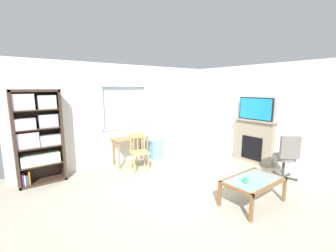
{
  "coord_description": "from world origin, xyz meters",
  "views": [
    {
      "loc": [
        -2.78,
        -2.97,
        2.01
      ],
      "look_at": [
        0.29,
        0.99,
        1.15
      ],
      "focal_mm": 24.11,
      "sensor_mm": 36.0,
      "label": 1
    }
  ],
  "objects_px": {
    "bookshelf": "(37,134)",
    "coffee_table": "(253,183)",
    "tv": "(256,109)",
    "office_chair": "(286,155)",
    "desk_under_window": "(130,142)",
    "wooden_chair": "(139,151)",
    "fireplace": "(254,141)",
    "sippy_cup": "(245,180)",
    "plastic_drawer_unit": "(154,149)"
  },
  "relations": [
    {
      "from": "tv",
      "to": "sippy_cup",
      "type": "distance_m",
      "value": 2.73
    },
    {
      "from": "wooden_chair",
      "to": "tv",
      "type": "distance_m",
      "value": 3.21
    },
    {
      "from": "bookshelf",
      "to": "sippy_cup",
      "type": "relative_size",
      "value": 21.87
    },
    {
      "from": "wooden_chair",
      "to": "office_chair",
      "type": "bearing_deg",
      "value": -48.28
    },
    {
      "from": "plastic_drawer_unit",
      "to": "coffee_table",
      "type": "height_order",
      "value": "plastic_drawer_unit"
    },
    {
      "from": "desk_under_window",
      "to": "bookshelf",
      "type": "bearing_deg",
      "value": 177.05
    },
    {
      "from": "tv",
      "to": "office_chair",
      "type": "xyz_separation_m",
      "value": [
        -0.49,
        -1.09,
        -0.9
      ]
    },
    {
      "from": "sippy_cup",
      "to": "coffee_table",
      "type": "bearing_deg",
      "value": -0.37
    },
    {
      "from": "bookshelf",
      "to": "fireplace",
      "type": "height_order",
      "value": "bookshelf"
    },
    {
      "from": "bookshelf",
      "to": "office_chair",
      "type": "distance_m",
      "value": 5.3
    },
    {
      "from": "fireplace",
      "to": "tv",
      "type": "relative_size",
      "value": 1.24
    },
    {
      "from": "desk_under_window",
      "to": "sippy_cup",
      "type": "height_order",
      "value": "desk_under_window"
    },
    {
      "from": "bookshelf",
      "to": "wooden_chair",
      "type": "height_order",
      "value": "bookshelf"
    },
    {
      "from": "coffee_table",
      "to": "office_chair",
      "type": "bearing_deg",
      "value": 5.61
    },
    {
      "from": "fireplace",
      "to": "tv",
      "type": "xyz_separation_m",
      "value": [
        -0.02,
        0.0,
        0.87
      ]
    },
    {
      "from": "wooden_chair",
      "to": "fireplace",
      "type": "bearing_deg",
      "value": -27.11
    },
    {
      "from": "tv",
      "to": "bookshelf",
      "type": "bearing_deg",
      "value": 156.99
    },
    {
      "from": "bookshelf",
      "to": "tv",
      "type": "xyz_separation_m",
      "value": [
        4.75,
        -2.02,
        0.39
      ]
    },
    {
      "from": "desk_under_window",
      "to": "tv",
      "type": "relative_size",
      "value": 0.98
    },
    {
      "from": "bookshelf",
      "to": "coffee_table",
      "type": "bearing_deg",
      "value": -49.68
    },
    {
      "from": "desk_under_window",
      "to": "coffee_table",
      "type": "relative_size",
      "value": 0.85
    },
    {
      "from": "desk_under_window",
      "to": "coffee_table",
      "type": "distance_m",
      "value": 3.23
    },
    {
      "from": "desk_under_window",
      "to": "plastic_drawer_unit",
      "type": "relative_size",
      "value": 1.71
    },
    {
      "from": "plastic_drawer_unit",
      "to": "sippy_cup",
      "type": "distance_m",
      "value": 3.23
    },
    {
      "from": "fireplace",
      "to": "office_chair",
      "type": "relative_size",
      "value": 1.16
    },
    {
      "from": "desk_under_window",
      "to": "coffee_table",
      "type": "height_order",
      "value": "desk_under_window"
    },
    {
      "from": "wooden_chair",
      "to": "bookshelf",
      "type": "bearing_deg",
      "value": 163.06
    },
    {
      "from": "wooden_chair",
      "to": "office_chair",
      "type": "height_order",
      "value": "office_chair"
    },
    {
      "from": "wooden_chair",
      "to": "fireplace",
      "type": "distance_m",
      "value": 3.07
    },
    {
      "from": "wooden_chair",
      "to": "office_chair",
      "type": "xyz_separation_m",
      "value": [
        2.22,
        -2.49,
        0.09
      ]
    },
    {
      "from": "desk_under_window",
      "to": "tv",
      "type": "bearing_deg",
      "value": -35.6
    },
    {
      "from": "fireplace",
      "to": "coffee_table",
      "type": "distance_m",
      "value": 2.37
    },
    {
      "from": "plastic_drawer_unit",
      "to": "office_chair",
      "type": "xyz_separation_m",
      "value": [
        1.38,
        -3.05,
        0.29
      ]
    },
    {
      "from": "bookshelf",
      "to": "desk_under_window",
      "type": "height_order",
      "value": "bookshelf"
    },
    {
      "from": "bookshelf",
      "to": "sippy_cup",
      "type": "xyz_separation_m",
      "value": [
        2.52,
        -3.26,
        -0.58
      ]
    },
    {
      "from": "plastic_drawer_unit",
      "to": "sippy_cup",
      "type": "height_order",
      "value": "plastic_drawer_unit"
    },
    {
      "from": "tv",
      "to": "office_chair",
      "type": "relative_size",
      "value": 0.94
    },
    {
      "from": "plastic_drawer_unit",
      "to": "fireplace",
      "type": "xyz_separation_m",
      "value": [
        1.89,
        -1.96,
        0.31
      ]
    },
    {
      "from": "wooden_chair",
      "to": "plastic_drawer_unit",
      "type": "bearing_deg",
      "value": 34.06
    },
    {
      "from": "office_chair",
      "to": "bookshelf",
      "type": "bearing_deg",
      "value": 143.88
    },
    {
      "from": "plastic_drawer_unit",
      "to": "coffee_table",
      "type": "relative_size",
      "value": 0.5
    },
    {
      "from": "desk_under_window",
      "to": "fireplace",
      "type": "relative_size",
      "value": 0.8
    },
    {
      "from": "fireplace",
      "to": "coffee_table",
      "type": "bearing_deg",
      "value": -148.34
    },
    {
      "from": "fireplace",
      "to": "sippy_cup",
      "type": "distance_m",
      "value": 2.57
    },
    {
      "from": "fireplace",
      "to": "wooden_chair",
      "type": "bearing_deg",
      "value": 152.89
    },
    {
      "from": "fireplace",
      "to": "office_chair",
      "type": "xyz_separation_m",
      "value": [
        -0.51,
        -1.09,
        -0.03
      ]
    },
    {
      "from": "office_chair",
      "to": "fireplace",
      "type": "bearing_deg",
      "value": 64.92
    },
    {
      "from": "fireplace",
      "to": "coffee_table",
      "type": "relative_size",
      "value": 1.07
    },
    {
      "from": "bookshelf",
      "to": "coffee_table",
      "type": "xyz_separation_m",
      "value": [
        2.76,
        -3.26,
        -0.68
      ]
    },
    {
      "from": "plastic_drawer_unit",
      "to": "desk_under_window",
      "type": "bearing_deg",
      "value": -176.41
    }
  ]
}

